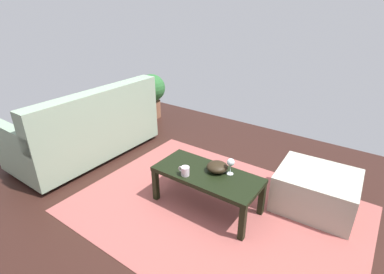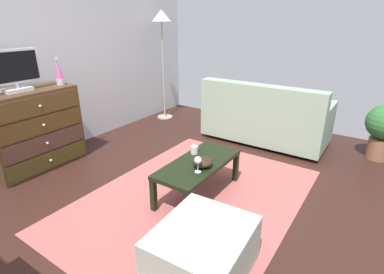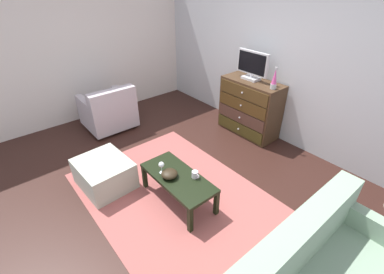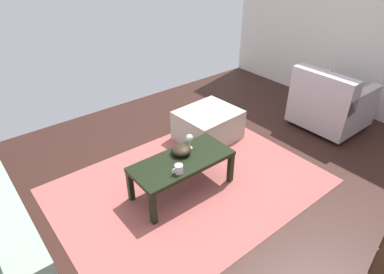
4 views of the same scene
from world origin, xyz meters
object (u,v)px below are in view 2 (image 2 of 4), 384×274
Objects in this scene: lava_lamp at (59,73)px; wine_glass at (198,161)px; coffee_table at (198,166)px; bowl_decorative at (202,162)px; potted_plant at (384,127)px; dresser at (34,130)px; mug at (194,150)px; couch_large at (265,119)px; ottoman at (203,252)px; standing_lamp at (162,27)px; tv at (13,70)px.

lava_lamp reaches higher than wine_glass.
coffee_table is 5.08× the size of bowl_decorative.
lava_lamp is 0.46× the size of potted_plant.
dresser reaches higher than potted_plant.
mug is (0.29, -1.78, -0.68)m from lava_lamp.
wine_glass is 2.59m from potted_plant.
ottoman is (-2.60, -0.57, -0.16)m from couch_large.
ottoman is at bearing -136.92° from standing_lamp.
mug is (0.32, 0.25, -0.07)m from wine_glass.
wine_glass reaches higher than mug.
mug is (0.70, -1.82, -0.06)m from dresser.
ottoman is at bearing -167.73° from couch_large.
coffee_table is 1.42× the size of ottoman.
couch_large is 2.41× the size of potted_plant.
bowl_decorative is 0.27× the size of potted_plant.
bowl_decorative is 1.82m from couch_large.
dresser is at bearing 100.38° from wine_glass.
mug is at bearing -133.51° from standing_lamp.
mug is at bearing 48.27° from bowl_decorative.
tv is 1.74× the size of lava_lamp.
tv is 2.25m from coffee_table.
standing_lamp reaches higher than couch_large.
dresser is at bearing -18.96° from tv.
bowl_decorative is (0.09, -2.00, -0.68)m from lava_lamp.
ottoman is at bearing -143.74° from mug.
tv is 2.93× the size of bowl_decorative.
tv is at bearing 105.42° from bowl_decorative.
lava_lamp reaches higher than bowl_decorative.
standing_lamp is at bearing 45.27° from wine_glass.
wine_glass is 1.38× the size of mug.
potted_plant is (2.65, -3.46, -0.75)m from tv.
lava_lamp is 1.68× the size of bowl_decorative.
tv is 2.28m from bowl_decorative.
couch_large is 2.48× the size of ottoman.
couch_large reaches higher than ottoman.
lava_lamp is 2.07m from coffee_table.
dresser is 0.56× the size of standing_lamp.
lava_lamp reaches higher than potted_plant.
tv reaches higher than mug.
potted_plant is at bearing -31.86° from wine_glass.
coffee_table is at bearing -133.65° from standing_lamp.
wine_glass is at bearing -77.89° from tv.
bowl_decorative reaches higher than ottoman.
lava_lamp is at bearing 92.50° from bowl_decorative.
dresser is 1.43× the size of potted_plant.
standing_lamp is at bearing 93.26° from potted_plant.
coffee_table is 8.72× the size of mug.
wine_glass is 0.09× the size of couch_large.
mug is (0.77, -1.84, -0.77)m from tv.
couch_large reaches higher than potted_plant.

